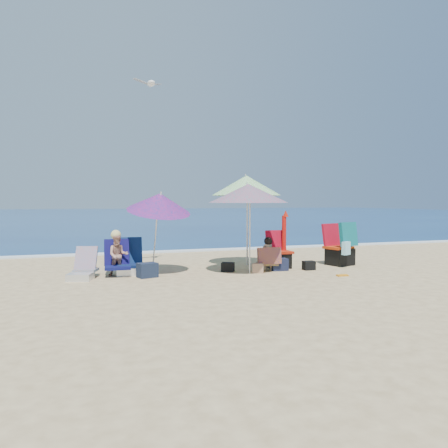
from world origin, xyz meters
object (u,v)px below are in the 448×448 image
object	(u,v)px
chair_navy	(130,265)
seagull	(151,83)
camp_chair_left	(278,257)
camp_chair_right	(340,250)
umbrella_blue	(159,202)
chair_rainbow	(83,271)
umbrella_striped	(246,186)
person_left	(118,255)
furled_umbrella	(284,236)
person_center	(268,255)
umbrella_turquoise	(248,193)

from	to	relation	value
chair_navy	seagull	world-z (taller)	seagull
camp_chair_left	camp_chair_right	size ratio (longest dim) A/B	0.82
umbrella_blue	chair_rainbow	world-z (taller)	umbrella_blue
umbrella_striped	chair_rainbow	distance (m)	4.43
person_left	seagull	size ratio (longest dim) A/B	1.39
umbrella_blue	chair_rainbow	distance (m)	2.19
furled_umbrella	person_center	bearing A→B (deg)	-144.12
chair_navy	person_left	size ratio (longest dim) A/B	0.80
umbrella_turquoise	camp_chair_left	xyz separation A→B (m)	(1.01, 0.52, -1.54)
chair_navy	umbrella_striped	bearing A→B (deg)	6.87
umbrella_turquoise	chair_navy	bearing A→B (deg)	163.57
umbrella_blue	umbrella_striped	bearing A→B (deg)	13.65
umbrella_turquoise	person_left	xyz separation A→B (m)	(-2.84, 0.63, -1.36)
umbrella_striped	camp_chair_right	world-z (taller)	umbrella_striped
chair_rainbow	camp_chair_right	bearing A→B (deg)	-0.11
umbrella_turquoise	person_left	bearing A→B (deg)	167.40
camp_chair_right	person_left	distance (m)	5.54
camp_chair_left	person_center	size ratio (longest dim) A/B	1.14
person_left	furled_umbrella	bearing A→B (deg)	-0.35
camp_chair_left	person_center	bearing A→B (deg)	-139.84
umbrella_blue	chair_navy	bearing A→B (deg)	162.18
umbrella_turquoise	chair_navy	size ratio (longest dim) A/B	2.56
umbrella_turquoise	furled_umbrella	world-z (taller)	umbrella_turquoise
chair_rainbow	chair_navy	bearing A→B (deg)	17.86
camp_chair_right	seagull	xyz separation A→B (m)	(-4.65, 1.00, 4.04)
camp_chair_right	umbrella_turquoise	bearing A→B (deg)	-171.25
chair_navy	chair_rainbow	bearing A→B (deg)	-162.14
umbrella_blue	camp_chair_left	xyz separation A→B (m)	(2.93, -0.03, -1.34)
chair_rainbow	seagull	world-z (taller)	seagull
chair_rainbow	person_left	distance (m)	0.82
umbrella_turquoise	umbrella_blue	distance (m)	2.01
furled_umbrella	seagull	size ratio (longest dim) A/B	1.95
umbrella_turquoise	seagull	world-z (taller)	seagull
person_center	chair_rainbow	bearing A→B (deg)	175.99
seagull	furled_umbrella	bearing A→B (deg)	-14.35
camp_chair_left	seagull	bearing A→B (deg)	163.12
person_left	seagull	xyz separation A→B (m)	(0.89, 0.78, 3.99)
furled_umbrella	camp_chair_left	xyz separation A→B (m)	(-0.20, -0.09, -0.50)
camp_chair_left	camp_chair_right	xyz separation A→B (m)	(1.69, -0.10, 0.13)
umbrella_striped	chair_navy	size ratio (longest dim) A/B	2.88
umbrella_turquoise	person_center	bearing A→B (deg)	13.92
umbrella_turquoise	person_center	xyz separation A→B (m)	(0.56, 0.14, -1.43)
umbrella_striped	seagull	distance (m)	3.37
umbrella_turquoise	camp_chair_right	distance (m)	3.07
umbrella_blue	camp_chair_left	bearing A→B (deg)	-0.60
person_center	seagull	world-z (taller)	seagull
camp_chair_right	furled_umbrella	bearing A→B (deg)	172.61
umbrella_striped	person_center	bearing A→B (deg)	-80.27
umbrella_striped	camp_chair_left	bearing A→B (deg)	-43.75
furled_umbrella	person_center	size ratio (longest dim) A/B	1.77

